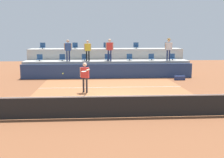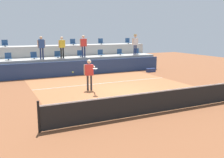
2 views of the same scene
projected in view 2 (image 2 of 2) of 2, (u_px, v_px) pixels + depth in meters
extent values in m
plane|color=brown|center=(122.00, 91.00, 14.14)|extent=(40.00, 40.00, 0.00)
cube|color=#A36038|center=(114.00, 87.00, 15.02)|extent=(9.00, 10.00, 0.01)
cube|color=silver|center=(105.00, 83.00, 16.26)|extent=(9.00, 0.06, 0.00)
cylinder|color=black|center=(39.00, 117.00, 8.28)|extent=(0.08, 0.08, 1.07)
cube|color=black|center=(168.00, 101.00, 10.51)|extent=(10.40, 0.01, 0.87)
cube|color=white|center=(168.00, 90.00, 10.43)|extent=(10.40, 0.02, 0.05)
cube|color=navy|center=(85.00, 68.00, 19.35)|extent=(13.00, 0.16, 1.10)
cube|color=#ADAAA3|center=(80.00, 65.00, 20.49)|extent=(13.00, 1.80, 1.25)
cube|color=#ADAAA3|center=(73.00, 57.00, 22.00)|extent=(13.00, 1.80, 2.10)
cylinder|color=#2D2D33|center=(9.00, 59.00, 17.97)|extent=(0.08, 0.08, 0.10)
cube|color=navy|center=(8.00, 59.00, 17.96)|extent=(0.44, 0.40, 0.04)
cube|color=navy|center=(8.00, 55.00, 18.08)|extent=(0.44, 0.04, 0.38)
cylinder|color=#2D2D33|center=(34.00, 58.00, 18.72)|extent=(0.08, 0.08, 0.10)
cube|color=navy|center=(34.00, 57.00, 18.71)|extent=(0.44, 0.40, 0.04)
cube|color=navy|center=(34.00, 54.00, 18.83)|extent=(0.44, 0.04, 0.38)
cylinder|color=#2D2D33|center=(58.00, 57.00, 19.47)|extent=(0.08, 0.08, 0.10)
cube|color=navy|center=(58.00, 56.00, 19.46)|extent=(0.44, 0.40, 0.04)
cube|color=navy|center=(57.00, 53.00, 19.58)|extent=(0.44, 0.04, 0.38)
cylinder|color=#2D2D33|center=(81.00, 56.00, 20.25)|extent=(0.08, 0.08, 0.10)
cube|color=navy|center=(81.00, 55.00, 20.24)|extent=(0.44, 0.40, 0.04)
cube|color=navy|center=(80.00, 53.00, 20.36)|extent=(0.44, 0.04, 0.38)
cylinder|color=#2D2D33|center=(101.00, 55.00, 21.00)|extent=(0.08, 0.08, 0.10)
cube|color=navy|center=(101.00, 55.00, 20.99)|extent=(0.44, 0.40, 0.04)
cube|color=navy|center=(100.00, 52.00, 21.11)|extent=(0.44, 0.04, 0.38)
cylinder|color=#2D2D33|center=(120.00, 55.00, 21.76)|extent=(0.08, 0.08, 0.10)
cube|color=navy|center=(120.00, 54.00, 21.75)|extent=(0.44, 0.40, 0.04)
cube|color=navy|center=(119.00, 51.00, 21.87)|extent=(0.44, 0.04, 0.38)
cylinder|color=#2D2D33|center=(138.00, 54.00, 22.49)|extent=(0.08, 0.08, 0.10)
cube|color=navy|center=(138.00, 53.00, 22.48)|extent=(0.44, 0.40, 0.04)
cube|color=navy|center=(137.00, 50.00, 22.60)|extent=(0.44, 0.04, 0.38)
cylinder|color=#2D2D33|center=(5.00, 46.00, 19.38)|extent=(0.08, 0.08, 0.10)
cube|color=navy|center=(5.00, 45.00, 19.37)|extent=(0.44, 0.40, 0.04)
cube|color=navy|center=(5.00, 42.00, 19.49)|extent=(0.44, 0.04, 0.38)
cylinder|color=#2D2D33|center=(42.00, 45.00, 20.54)|extent=(0.08, 0.08, 0.10)
cube|color=navy|center=(42.00, 44.00, 20.53)|extent=(0.44, 0.40, 0.04)
cube|color=navy|center=(41.00, 42.00, 20.65)|extent=(0.44, 0.04, 0.38)
cylinder|color=#2D2D33|center=(73.00, 44.00, 21.67)|extent=(0.08, 0.08, 0.10)
cube|color=navy|center=(73.00, 44.00, 21.66)|extent=(0.44, 0.40, 0.04)
cube|color=navy|center=(73.00, 41.00, 21.78)|extent=(0.44, 0.04, 0.38)
cylinder|color=#2D2D33|center=(101.00, 44.00, 22.78)|extent=(0.08, 0.08, 0.10)
cube|color=navy|center=(101.00, 43.00, 22.76)|extent=(0.44, 0.40, 0.04)
cube|color=navy|center=(101.00, 41.00, 22.88)|extent=(0.44, 0.04, 0.38)
cylinder|color=#2D2D33|center=(128.00, 43.00, 23.95)|extent=(0.08, 0.08, 0.10)
cube|color=navy|center=(128.00, 42.00, 23.94)|extent=(0.44, 0.40, 0.04)
cube|color=navy|center=(127.00, 40.00, 24.06)|extent=(0.44, 0.04, 0.38)
cylinder|color=#2D2D33|center=(88.00, 83.00, 14.25)|extent=(0.14, 0.14, 0.85)
cylinder|color=#2D2D33|center=(91.00, 83.00, 14.27)|extent=(0.14, 0.14, 0.85)
cube|color=red|center=(89.00, 70.00, 14.12)|extent=(0.49, 0.31, 0.60)
sphere|color=beige|center=(89.00, 62.00, 14.04)|extent=(0.29, 0.29, 0.23)
cylinder|color=beige|center=(84.00, 70.00, 14.08)|extent=(0.09, 0.09, 0.57)
cylinder|color=beige|center=(94.00, 67.00, 13.86)|extent=(0.23, 0.54, 0.07)
cylinder|color=black|center=(95.00, 68.00, 13.50)|extent=(0.11, 0.26, 0.04)
ellipsoid|color=silver|center=(95.00, 69.00, 13.23)|extent=(0.35, 0.38, 0.03)
cylinder|color=navy|center=(41.00, 54.00, 18.55)|extent=(0.13, 0.13, 0.81)
cylinder|color=navy|center=(43.00, 53.00, 18.66)|extent=(0.13, 0.13, 0.81)
cube|color=#2D4C8C|center=(41.00, 44.00, 18.48)|extent=(0.47, 0.27, 0.58)
sphere|color=tan|center=(41.00, 38.00, 18.39)|extent=(0.26, 0.26, 0.22)
cylinder|color=tan|center=(38.00, 44.00, 18.32)|extent=(0.08, 0.08, 0.54)
cylinder|color=tan|center=(45.00, 44.00, 18.63)|extent=(0.08, 0.08, 0.54)
cylinder|color=black|center=(61.00, 53.00, 19.20)|extent=(0.13, 0.13, 0.80)
cylinder|color=black|center=(63.00, 53.00, 19.31)|extent=(0.13, 0.13, 0.80)
cube|color=yellow|center=(62.00, 44.00, 19.13)|extent=(0.46, 0.27, 0.56)
sphere|color=beige|center=(62.00, 38.00, 19.05)|extent=(0.26, 0.26, 0.22)
cylinder|color=beige|center=(59.00, 44.00, 18.97)|extent=(0.08, 0.08, 0.53)
cylinder|color=beige|center=(65.00, 44.00, 19.27)|extent=(0.08, 0.08, 0.53)
cylinder|color=navy|center=(82.00, 52.00, 19.93)|extent=(0.12, 0.12, 0.84)
cylinder|color=navy|center=(85.00, 52.00, 20.02)|extent=(0.12, 0.12, 0.84)
cube|color=red|center=(83.00, 43.00, 19.84)|extent=(0.46, 0.20, 0.60)
sphere|color=beige|center=(83.00, 37.00, 19.76)|extent=(0.24, 0.24, 0.23)
cylinder|color=beige|center=(80.00, 42.00, 19.71)|extent=(0.07, 0.07, 0.56)
cylinder|color=beige|center=(87.00, 42.00, 19.96)|extent=(0.07, 0.07, 0.56)
cylinder|color=navy|center=(134.00, 50.00, 21.92)|extent=(0.12, 0.12, 0.83)
cylinder|color=navy|center=(136.00, 50.00, 22.02)|extent=(0.12, 0.12, 0.83)
cube|color=white|center=(135.00, 42.00, 21.83)|extent=(0.47, 0.22, 0.59)
sphere|color=beige|center=(135.00, 36.00, 21.75)|extent=(0.24, 0.24, 0.23)
cylinder|color=beige|center=(133.00, 41.00, 21.70)|extent=(0.08, 0.08, 0.56)
cylinder|color=beige|center=(138.00, 41.00, 21.96)|extent=(0.08, 0.08, 0.56)
cylinder|color=tan|center=(135.00, 35.00, 21.74)|extent=(0.44, 0.44, 0.01)
cylinder|color=tan|center=(135.00, 35.00, 21.73)|extent=(0.26, 0.26, 0.09)
sphere|color=#CCE033|center=(73.00, 72.00, 12.95)|extent=(0.07, 0.07, 0.07)
cube|color=navy|center=(151.00, 70.00, 20.66)|extent=(0.76, 0.28, 0.30)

